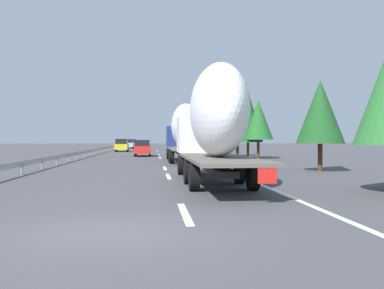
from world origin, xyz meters
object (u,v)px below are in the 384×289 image
truck_lead (184,130)px  car_red_compact (143,148)px  car_silver_hatch (129,144)px  truck_trailing (214,121)px  road_sign (191,136)px  car_blue_sedan (132,143)px  car_yellow_coupe (122,145)px

truck_lead → car_red_compact: size_ratio=2.87×
car_silver_hatch → truck_trailing: bearing=-173.8°
car_red_compact → road_sign: size_ratio=1.34×
truck_trailing → car_red_compact: (28.92, 3.66, -1.76)m
truck_lead → car_blue_sedan: bearing=6.6°
car_silver_hatch → road_sign: size_ratio=1.25×
car_yellow_coupe → truck_lead: bearing=-166.4°
truck_lead → truck_trailing: size_ratio=1.03×
car_yellow_coupe → car_red_compact: bearing=-168.4°
car_red_compact → car_yellow_coupe: size_ratio=1.04×
car_silver_hatch → truck_lead: bearing=-171.8°
car_red_compact → car_silver_hatch: bearing=5.4°
car_blue_sedan → car_yellow_coupe: bearing=179.7°
car_blue_sedan → car_silver_hatch: bearing=178.9°
car_yellow_coupe → truck_trailing: bearing=-171.1°
car_yellow_coupe → car_silver_hatch: bearing=0.1°
road_sign → truck_trailing: bearing=175.8°
car_silver_hatch → road_sign: bearing=-156.8°
truck_lead → car_yellow_coupe: truck_lead is taller
truck_trailing → car_silver_hatch: truck_trailing is taller
car_yellow_coupe → road_sign: road_sign is taller
car_red_compact → car_silver_hatch: (37.86, 3.56, 0.03)m
truck_trailing → car_silver_hatch: size_ratio=2.96×
truck_lead → truck_trailing: 16.40m
car_blue_sedan → truck_trailing: bearing=-174.8°
car_blue_sedan → truck_lead: bearing=-173.4°
car_blue_sedan → road_sign: size_ratio=1.34×
truck_trailing → car_blue_sedan: size_ratio=2.77×
truck_trailing → car_yellow_coupe: (46.08, 7.19, -1.72)m
car_blue_sedan → road_sign: bearing=-163.8°
truck_lead → car_yellow_coupe: (29.67, 7.19, -1.66)m
car_red_compact → car_yellow_coupe: car_yellow_coupe is taller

